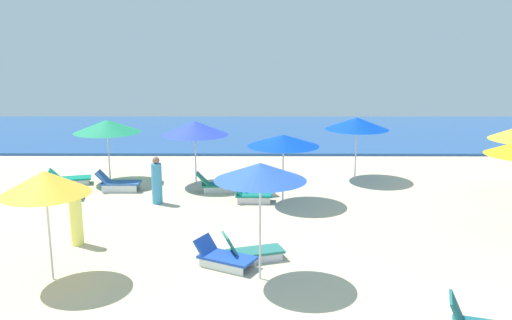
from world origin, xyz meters
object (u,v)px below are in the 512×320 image
lounge_chair_7_1 (255,190)px  cooler_box_0 (75,194)px  umbrella_0 (45,183)px  umbrella_1 (260,172)px  lounge_chair_5_0 (216,184)px  umbrella_8 (357,123)px  lounge_chair_1_1 (251,251)px  beachgoer_0 (76,215)px  lounge_chair_3_1 (69,178)px  lounge_chair_7_0 (251,195)px  umbrella_5 (195,128)px  beachgoer_1 (157,182)px  lounge_chair_3_0 (118,183)px  lounge_chair_1_0 (223,257)px  umbrella_3 (107,126)px  umbrella_7 (283,140)px

lounge_chair_7_1 → cooler_box_0: bearing=66.8°
umbrella_0 → umbrella_1: umbrella_1 is taller
lounge_chair_5_0 → lounge_chair_7_1: size_ratio=1.03×
lounge_chair_5_0 → umbrella_8: umbrella_8 is taller
lounge_chair_1_1 → lounge_chair_7_1: size_ratio=1.08×
umbrella_0 → beachgoer_0: bearing=93.5°
beachgoer_0 → lounge_chair_3_1: bearing=-136.7°
lounge_chair_7_0 → umbrella_5: bearing=43.3°
beachgoer_1 → lounge_chair_3_0: bearing=92.4°
lounge_chair_3_0 → lounge_chair_3_1: bearing=67.3°
umbrella_5 → lounge_chair_1_0: bearing=-78.8°
lounge_chair_1_1 → lounge_chair_7_1: bearing=-18.5°
umbrella_0 → umbrella_5: (2.27, 8.09, -0.13)m
lounge_chair_3_0 → lounge_chair_3_1: lounge_chair_3_0 is taller
beachgoer_1 → beachgoer_0: bearing=-157.0°
lounge_chair_3_1 → cooler_box_0: bearing=-171.8°
lounge_chair_7_1 → umbrella_8: umbrella_8 is taller
lounge_chair_7_0 → beachgoer_0: (-4.43, -3.77, 0.55)m
umbrella_1 → umbrella_5: umbrella_1 is taller
beachgoer_0 → lounge_chair_7_0: bearing=153.1°
lounge_chair_1_0 → beachgoer_0: (-3.86, 1.37, 0.56)m
umbrella_8 → cooler_box_0: size_ratio=4.26×
cooler_box_0 → lounge_chair_5_0: bearing=89.0°
lounge_chair_1_1 → lounge_chair_3_1: (-6.71, 6.96, -0.01)m
umbrella_1 → lounge_chair_7_0: (-0.29, 5.82, -2.19)m
lounge_chair_3_0 → lounge_chair_5_0: 3.46m
umbrella_3 → lounge_chair_7_0: umbrella_3 is taller
cooler_box_0 → lounge_chair_3_1: bearing=-168.2°
lounge_chair_3_1 → umbrella_5: bearing=-104.8°
beachgoer_0 → umbrella_3: bearing=-149.6°
umbrella_3 → umbrella_5: size_ratio=1.01×
umbrella_8 → cooler_box_0: umbrella_8 is taller
umbrella_0 → beachgoer_1: bearing=77.3°
lounge_chair_3_0 → beachgoer_0: beachgoer_0 is taller
lounge_chair_3_0 → umbrella_5: size_ratio=0.62×
umbrella_7 → cooler_box_0: size_ratio=4.15×
lounge_chair_7_0 → lounge_chair_7_1: size_ratio=0.92×
umbrella_5 → beachgoer_1: bearing=-112.4°
umbrella_7 → beachgoer_1: 4.26m
umbrella_0 → lounge_chair_7_1: (4.42, 6.47, -1.99)m
lounge_chair_3_1 → beachgoer_0: (2.22, -5.92, 0.57)m
umbrella_7 → cooler_box_0: 7.13m
umbrella_0 → cooler_box_0: (-1.53, 6.18, -2.03)m
lounge_chair_7_0 → lounge_chair_1_1: bearing=-178.3°
lounge_chair_3_0 → beachgoer_1: 2.27m
umbrella_8 → umbrella_7: bearing=-133.1°
umbrella_7 → cooler_box_0: bearing=177.2°
lounge_chair_1_0 → beachgoer_0: 4.14m
lounge_chair_7_1 → cooler_box_0: 5.97m
umbrella_8 → beachgoer_0: bearing=-140.7°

